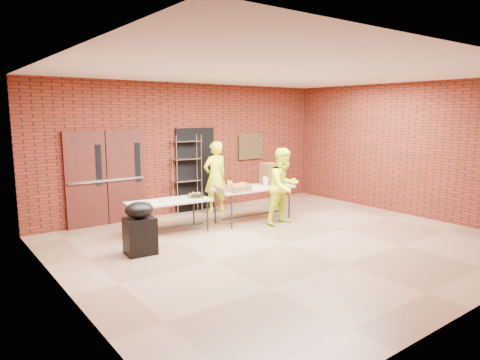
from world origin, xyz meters
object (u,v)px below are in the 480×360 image
(wire_rack, at_px, (187,174))
(volunteer_woman, at_px, (215,177))
(table_left, at_px, (169,203))
(covered_grill, at_px, (140,228))
(table_right, at_px, (253,190))
(coffee_dispenser, at_px, (270,174))
(volunteer_man, at_px, (284,186))

(wire_rack, distance_m, volunteer_woman, 0.69)
(table_left, height_order, volunteer_woman, volunteer_woman)
(covered_grill, bearing_deg, table_left, 45.30)
(table_left, bearing_deg, volunteer_woman, 34.38)
(table_right, bearing_deg, coffee_dispenser, 13.86)
(table_left, height_order, covered_grill, covered_grill)
(wire_rack, xyz_separation_m, coffee_dispenser, (1.41, -1.48, 0.06))
(covered_grill, xyz_separation_m, volunteer_woman, (2.83, 1.84, 0.42))
(coffee_dispenser, bearing_deg, volunteer_man, -106.85)
(volunteer_woman, bearing_deg, volunteer_man, 108.09)
(table_left, bearing_deg, covered_grill, -134.88)
(table_left, bearing_deg, table_right, 0.58)
(table_left, relative_size, volunteer_woman, 0.98)
(table_right, xyz_separation_m, volunteer_woman, (-0.26, 1.18, 0.18))
(volunteer_woman, height_order, volunteer_man, volunteer_woman)
(table_right, distance_m, volunteer_man, 0.75)
(wire_rack, distance_m, coffee_dispenser, 2.04)
(table_right, height_order, volunteer_woman, volunteer_woman)
(table_left, relative_size, volunteer_man, 1.03)
(table_right, bearing_deg, covered_grill, -163.66)
(covered_grill, xyz_separation_m, volunteer_man, (3.45, 0.02, 0.38))
(table_right, relative_size, volunteer_man, 1.14)
(table_left, relative_size, covered_grill, 1.87)
(table_right, bearing_deg, wire_rack, 121.77)
(wire_rack, bearing_deg, volunteer_woman, -28.94)
(volunteer_man, bearing_deg, table_right, 117.07)
(table_right, xyz_separation_m, covered_grill, (-3.09, -0.66, -0.25))
(table_left, xyz_separation_m, volunteer_woman, (1.81, 1.00, 0.26))
(coffee_dispenser, relative_size, volunteer_woman, 0.28)
(table_right, height_order, coffee_dispenser, coffee_dispenser)
(wire_rack, relative_size, coffee_dispenser, 3.86)
(coffee_dispenser, bearing_deg, covered_grill, -168.30)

